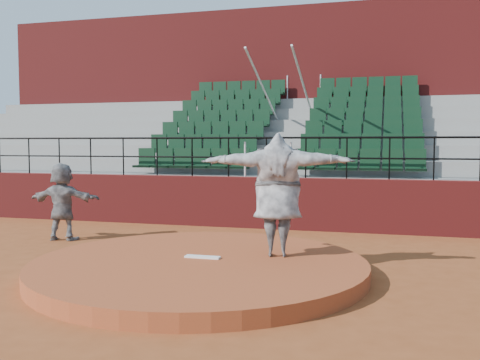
% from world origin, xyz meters
% --- Properties ---
extents(ground, '(90.00, 90.00, 0.00)m').
position_xyz_m(ground, '(0.00, 0.00, 0.00)').
color(ground, brown).
rests_on(ground, ground).
extents(pitchers_mound, '(5.50, 5.50, 0.25)m').
position_xyz_m(pitchers_mound, '(0.00, 0.00, 0.12)').
color(pitchers_mound, '#9E4523').
rests_on(pitchers_mound, ground).
extents(pitching_rubber, '(0.60, 0.15, 0.03)m').
position_xyz_m(pitching_rubber, '(0.00, 0.15, 0.27)').
color(pitching_rubber, white).
rests_on(pitching_rubber, pitchers_mound).
extents(boundary_wall, '(24.00, 0.30, 1.30)m').
position_xyz_m(boundary_wall, '(0.00, 5.00, 0.65)').
color(boundary_wall, maroon).
rests_on(boundary_wall, ground).
extents(wall_railing, '(24.04, 0.05, 1.03)m').
position_xyz_m(wall_railing, '(0.00, 5.00, 2.03)').
color(wall_railing, black).
rests_on(wall_railing, boundary_wall).
extents(seating_deck, '(24.00, 5.97, 4.63)m').
position_xyz_m(seating_deck, '(0.00, 8.65, 1.44)').
color(seating_deck, gray).
rests_on(seating_deck, ground).
extents(press_box_facade, '(24.00, 3.00, 7.10)m').
position_xyz_m(press_box_facade, '(0.00, 12.60, 3.55)').
color(press_box_facade, maroon).
rests_on(press_box_facade, ground).
extents(pitcher, '(2.66, 1.15, 2.09)m').
position_xyz_m(pitcher, '(1.17, 0.66, 1.30)').
color(pitcher, black).
rests_on(pitcher, pitchers_mound).
extents(fielder, '(1.66, 0.70, 1.74)m').
position_xyz_m(fielder, '(-4.02, 2.17, 0.87)').
color(fielder, black).
rests_on(fielder, ground).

